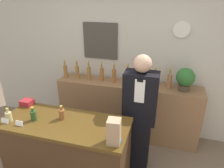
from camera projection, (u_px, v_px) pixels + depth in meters
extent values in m
cube|color=beige|center=(120.00, 56.00, 3.33)|extent=(5.20, 0.06, 2.70)
cube|color=#433F36|center=(100.00, 41.00, 3.28)|extent=(0.58, 0.02, 0.59)
cylinder|color=white|center=(182.00, 29.00, 2.87)|extent=(0.24, 0.03, 0.24)
cube|color=#8E6642|center=(127.00, 110.00, 3.40)|extent=(2.33, 0.40, 0.98)
cube|color=#422B19|center=(68.00, 157.00, 2.43)|extent=(1.44, 0.57, 0.93)
cube|color=#4E3613|center=(64.00, 124.00, 2.24)|extent=(1.47, 0.60, 0.04)
cube|color=black|center=(137.00, 143.00, 2.78)|extent=(0.32, 0.25, 0.77)
cube|color=black|center=(140.00, 98.00, 2.49)|extent=(0.42, 0.25, 0.67)
cube|color=white|center=(140.00, 91.00, 2.32)|extent=(0.12, 0.01, 0.29)
cube|color=black|center=(140.00, 81.00, 2.26)|extent=(0.07, 0.01, 0.03)
sphere|color=tan|center=(143.00, 64.00, 2.31)|extent=(0.22, 0.22, 0.22)
cylinder|color=#4C3D2D|center=(184.00, 87.00, 2.96)|extent=(0.17, 0.17, 0.10)
sphere|color=#2D6B2D|center=(185.00, 77.00, 2.89)|extent=(0.27, 0.27, 0.27)
cube|color=tan|center=(114.00, 132.00, 1.86)|extent=(0.13, 0.13, 0.26)
cube|color=#2D66A8|center=(116.00, 141.00, 1.92)|extent=(0.09, 0.06, 0.02)
cylinder|color=silver|center=(118.00, 138.00, 1.91)|extent=(0.06, 0.02, 0.06)
cube|color=white|center=(5.00, 121.00, 2.21)|extent=(0.09, 0.02, 0.06)
cube|color=white|center=(19.00, 123.00, 2.16)|extent=(0.09, 0.02, 0.06)
cube|color=maroon|center=(27.00, 102.00, 2.57)|extent=(0.15, 0.13, 0.07)
cylinder|color=tan|center=(9.00, 117.00, 2.22)|extent=(0.07, 0.07, 0.11)
cylinder|color=tan|center=(7.00, 111.00, 2.19)|extent=(0.03, 0.03, 0.04)
cylinder|color=#B29933|center=(7.00, 109.00, 2.18)|extent=(0.03, 0.03, 0.01)
cylinder|color=#2B4E23|center=(34.00, 116.00, 2.25)|extent=(0.07, 0.07, 0.11)
cylinder|color=#2B4E23|center=(32.00, 110.00, 2.22)|extent=(0.03, 0.03, 0.04)
cylinder|color=#B29933|center=(32.00, 108.00, 2.21)|extent=(0.03, 0.03, 0.01)
cylinder|color=brown|center=(62.00, 114.00, 2.27)|extent=(0.07, 0.07, 0.11)
cylinder|color=brown|center=(61.00, 108.00, 2.24)|extent=(0.03, 0.03, 0.04)
cylinder|color=#B29933|center=(61.00, 106.00, 2.23)|extent=(0.03, 0.03, 0.01)
cylinder|color=olive|center=(66.00, 71.00, 3.41)|extent=(0.07, 0.07, 0.22)
cylinder|color=olive|center=(65.00, 63.00, 3.36)|extent=(0.03, 0.03, 0.08)
cylinder|color=#B29933|center=(64.00, 60.00, 3.34)|extent=(0.03, 0.03, 0.03)
cylinder|color=olive|center=(77.00, 72.00, 3.37)|extent=(0.07, 0.07, 0.22)
cylinder|color=olive|center=(77.00, 64.00, 3.31)|extent=(0.03, 0.03, 0.08)
cylinder|color=#B29933|center=(76.00, 61.00, 3.29)|extent=(0.03, 0.03, 0.03)
cylinder|color=olive|center=(89.00, 74.00, 3.31)|extent=(0.07, 0.07, 0.22)
cylinder|color=olive|center=(89.00, 65.00, 3.25)|extent=(0.03, 0.03, 0.08)
cylinder|color=#B29933|center=(88.00, 62.00, 3.23)|extent=(0.03, 0.03, 0.03)
cylinder|color=#A56532|center=(102.00, 74.00, 3.28)|extent=(0.07, 0.07, 0.22)
cylinder|color=#A56532|center=(102.00, 66.00, 3.22)|extent=(0.03, 0.03, 0.08)
cylinder|color=#B29933|center=(102.00, 63.00, 3.20)|extent=(0.03, 0.03, 0.03)
cylinder|color=#9C6530|center=(114.00, 76.00, 3.21)|extent=(0.07, 0.07, 0.22)
cylinder|color=#9C6530|center=(114.00, 68.00, 3.15)|extent=(0.03, 0.03, 0.08)
cylinder|color=#B29933|center=(114.00, 64.00, 3.13)|extent=(0.03, 0.03, 0.03)
cylinder|color=#A16535|center=(127.00, 77.00, 3.18)|extent=(0.07, 0.07, 0.22)
cylinder|color=#A16535|center=(128.00, 68.00, 3.12)|extent=(0.03, 0.03, 0.08)
cylinder|color=#B29933|center=(128.00, 65.00, 3.10)|extent=(0.03, 0.03, 0.03)
cylinder|color=#9F6C30|center=(140.00, 79.00, 3.09)|extent=(0.07, 0.07, 0.22)
cylinder|color=#9F6C30|center=(141.00, 70.00, 3.04)|extent=(0.03, 0.03, 0.08)
cylinder|color=#B29933|center=(141.00, 67.00, 3.02)|extent=(0.03, 0.03, 0.03)
cylinder|color=olive|center=(155.00, 80.00, 3.04)|extent=(0.07, 0.07, 0.22)
cylinder|color=olive|center=(155.00, 71.00, 2.99)|extent=(0.03, 0.03, 0.08)
cylinder|color=#B29933|center=(156.00, 68.00, 2.97)|extent=(0.03, 0.03, 0.03)
cylinder|color=#A46A3D|center=(169.00, 82.00, 3.00)|extent=(0.07, 0.07, 0.22)
cylinder|color=#A46A3D|center=(170.00, 73.00, 2.94)|extent=(0.03, 0.03, 0.08)
cylinder|color=#B29933|center=(171.00, 69.00, 2.92)|extent=(0.03, 0.03, 0.03)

